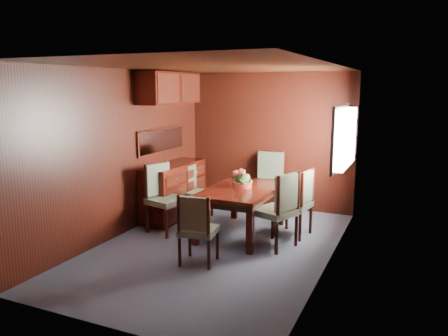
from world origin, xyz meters
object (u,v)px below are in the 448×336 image
at_px(dining_table, 241,195).
at_px(chair_right_near, 280,206).
at_px(chair_head, 197,226).
at_px(flower_centerpiece, 242,178).
at_px(chair_left_near, 163,194).
at_px(sideboard, 174,190).

height_order(dining_table, chair_right_near, chair_right_near).
distance_m(chair_head, flower_centerpiece, 1.38).
bearing_deg(chair_left_near, chair_head, 62.64).
xyz_separation_m(sideboard, dining_table, (1.36, -0.38, 0.15)).
relative_size(chair_head, flower_centerpiece, 2.99).
xyz_separation_m(sideboard, chair_right_near, (2.04, -0.69, 0.13)).
bearing_deg(chair_right_near, flower_centerpiece, 82.63).
height_order(chair_left_near, chair_head, chair_left_near).
bearing_deg(sideboard, flower_centerpiece, -13.40).
xyz_separation_m(dining_table, chair_left_near, (-1.13, -0.34, -0.02)).
xyz_separation_m(dining_table, flower_centerpiece, (-0.01, 0.05, 0.24)).
relative_size(dining_table, flower_centerpiece, 4.97).
distance_m(chair_right_near, flower_centerpiece, 0.82).
bearing_deg(chair_head, sideboard, 119.95).
xyz_separation_m(chair_right_near, flower_centerpiece, (-0.69, 0.37, 0.26)).
distance_m(sideboard, chair_right_near, 2.16).
height_order(chair_right_near, chair_head, chair_right_near).
height_order(sideboard, chair_right_near, chair_right_near).
height_order(dining_table, chair_head, chair_head).
distance_m(dining_table, chair_right_near, 0.75).
bearing_deg(sideboard, chair_head, -52.02).
distance_m(chair_right_near, chair_head, 1.23).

